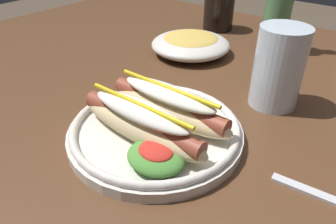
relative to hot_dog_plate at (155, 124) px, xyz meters
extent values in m
cube|color=#51331E|center=(-0.04, 0.17, -0.04)|extent=(1.44, 1.04, 0.04)
cylinder|color=#51331E|center=(-0.67, 0.60, -0.41)|extent=(0.06, 0.06, 0.70)
cylinder|color=silver|center=(0.00, 0.00, -0.02)|extent=(0.26, 0.26, 0.02)
torus|color=silver|center=(0.00, 0.00, -0.01)|extent=(0.25, 0.25, 0.01)
ellipsoid|color=beige|center=(0.00, -0.03, 0.01)|extent=(0.22, 0.05, 0.04)
cylinder|color=brown|center=(0.00, -0.03, 0.02)|extent=(0.20, 0.03, 0.03)
ellipsoid|color=silver|center=(0.00, -0.03, 0.04)|extent=(0.16, 0.04, 0.02)
cylinder|color=yellow|center=(0.00, -0.03, 0.05)|extent=(0.18, 0.01, 0.01)
ellipsoid|color=beige|center=(0.00, 0.03, 0.01)|extent=(0.22, 0.05, 0.04)
cylinder|color=brown|center=(0.00, 0.03, 0.02)|extent=(0.20, 0.03, 0.03)
ellipsoid|color=silver|center=(0.00, 0.03, 0.04)|extent=(0.16, 0.04, 0.02)
cylinder|color=yellow|center=(0.00, 0.03, 0.05)|extent=(0.18, 0.01, 0.01)
ellipsoid|color=#4C8C38|center=(0.05, -0.06, 0.00)|extent=(0.08, 0.07, 0.02)
ellipsoid|color=red|center=(0.05, -0.06, 0.01)|extent=(0.05, 0.04, 0.01)
cube|color=silver|center=(0.21, 0.03, -0.02)|extent=(0.09, 0.02, 0.00)
cylinder|color=black|center=(-0.20, 0.50, 0.03)|extent=(0.08, 0.08, 0.11)
cylinder|color=silver|center=(0.09, 0.21, 0.04)|extent=(0.08, 0.08, 0.14)
cylinder|color=#4C7F51|center=(-0.01, 0.45, 0.06)|extent=(0.06, 0.06, 0.17)
ellipsoid|color=silver|center=(-0.15, 0.30, 0.00)|extent=(0.18, 0.18, 0.04)
ellipsoid|color=gold|center=(-0.15, 0.30, 0.01)|extent=(0.13, 0.13, 0.02)
camera|label=1|loc=(0.25, -0.28, 0.26)|focal=33.73mm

